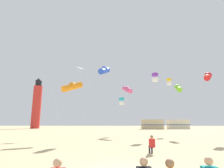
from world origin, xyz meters
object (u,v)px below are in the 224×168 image
kite_tube_orange (72,86)px  kite_diamond_white (80,71)px  kite_tube_scarlet (208,76)px  lighthouse_distant (37,104)px  kite_flyer_standing (152,144)px  rv_van_cream (178,124)px  kite_tube_blue (104,70)px  kite_tube_lime (178,88)px  kite_tube_rainbow (127,90)px  kite_box_gold (169,82)px  kite_box_violet (155,77)px  rv_van_tan (152,124)px  kite_box_cyan (122,101)px

kite_tube_orange → kite_diamond_white: bearing=95.9°
kite_tube_scarlet → lighthouse_distant: bearing=134.7°
kite_flyer_standing → kite_tube_orange: 11.61m
rv_van_cream → kite_diamond_white: bearing=-131.7°
kite_tube_orange → lighthouse_distant: bearing=118.6°
kite_tube_blue → kite_tube_lime: bearing=24.4°
kite_flyer_standing → kite_tube_rainbow: bearing=-94.6°
kite_tube_lime → kite_tube_blue: 11.10m
kite_box_gold → rv_van_cream: 28.55m
kite_box_violet → rv_van_tan: size_ratio=1.31×
kite_tube_lime → kite_box_gold: size_ratio=0.77×
kite_tube_orange → rv_van_tan: (15.17, 35.85, -4.45)m
kite_flyer_standing → rv_van_cream: size_ratio=0.18×
kite_tube_lime → rv_van_tan: 30.65m
kite_flyer_standing → kite_tube_rainbow: 17.25m
kite_box_gold → kite_tube_blue: bearing=-134.8°
kite_box_gold → rv_van_tan: kite_box_gold is taller
kite_tube_scarlet → kite_box_violet: kite_box_violet is taller
kite_tube_rainbow → kite_box_gold: bearing=23.5°
kite_flyer_standing → kite_box_gold: kite_box_gold is taller
kite_box_violet → kite_tube_rainbow: kite_box_violet is taller
lighthouse_distant → rv_van_tan: lighthouse_distant is taller
kite_tube_orange → kite_tube_blue: (3.45, 1.14, 2.16)m
kite_tube_scarlet → kite_tube_rainbow: size_ratio=1.05×
kite_flyer_standing → kite_tube_scarlet: (8.72, 9.43, 6.75)m
kite_diamond_white → lighthouse_distant: lighthouse_distant is taller
kite_flyer_standing → lighthouse_distant: 56.33m
kite_tube_blue → rv_van_tan: 37.23m
kite_tube_lime → kite_tube_blue: size_ratio=0.85×
kite_box_violet → rv_van_tan: (5.04, 31.22, -6.58)m
kite_tube_scarlet → kite_box_violet: (-5.75, 2.70, 0.61)m
kite_tube_rainbow → kite_tube_orange: bearing=-127.4°
kite_tube_lime → kite_box_cyan: 8.80m
kite_tube_orange → rv_van_tan: kite_tube_orange is taller
kite_tube_orange → kite_tube_blue: 4.23m
kite_diamond_white → rv_van_cream: 39.53m
kite_box_violet → kite_box_gold: kite_box_gold is taller
kite_tube_orange → kite_tube_blue: size_ratio=0.75×
kite_box_cyan → kite_box_gold: size_ratio=0.61×
kite_tube_orange → kite_tube_rainbow: kite_tube_rainbow is taller
kite_box_gold → lighthouse_distant: bearing=141.7°
rv_van_tan → kite_box_violet: bearing=-100.9°
kite_flyer_standing → kite_box_cyan: (-1.52, 16.93, 4.64)m
lighthouse_distant → kite_box_cyan: bearing=-48.1°
kite_diamond_white → lighthouse_distant: 39.00m
kite_tube_orange → kite_box_cyan: bearing=59.1°
kite_tube_scarlet → kite_tube_rainbow: (-9.37, 6.59, -0.38)m
kite_flyer_standing → rv_van_cream: rv_van_cream is taller
lighthouse_distant → kite_diamond_white: bearing=-57.1°
kite_box_cyan → kite_diamond_white: bearing=-163.2°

